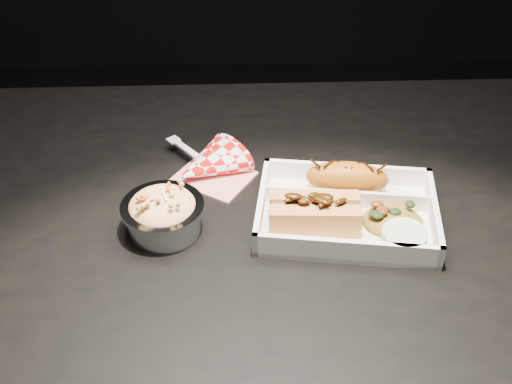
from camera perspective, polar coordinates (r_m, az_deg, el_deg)
dining_table at (r=0.99m, az=3.21°, el=-5.92°), size 1.20×0.80×0.75m
food_tray at (r=0.92m, az=8.00°, el=-1.95°), size 0.27×0.21×0.04m
fried_pastry at (r=0.95m, az=8.11°, el=1.21°), size 0.13×0.07×0.05m
hotdog at (r=0.89m, az=5.23°, el=-1.72°), size 0.13×0.06×0.06m
fried_rice_mound at (r=0.91m, az=12.15°, el=-2.04°), size 0.10×0.08×0.03m
cupcake_liner at (r=0.88m, az=12.99°, el=-4.20°), size 0.06×0.06×0.03m
foil_coleslaw_cup at (r=0.89m, az=-8.27°, el=-1.76°), size 0.11×0.11×0.07m
napkin_fork at (r=1.00m, az=-4.36°, el=2.34°), size 0.15×0.16×0.10m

